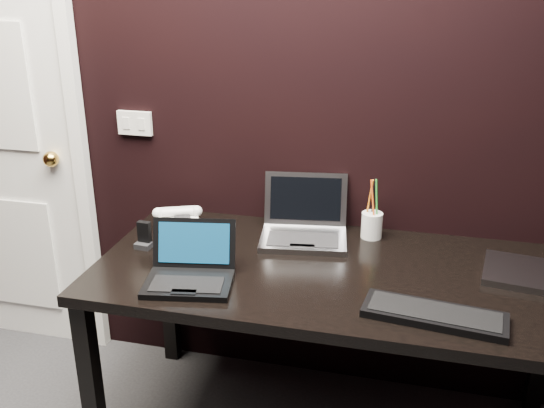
% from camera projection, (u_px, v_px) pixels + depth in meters
% --- Properties ---
extents(wall_back, '(4.00, 0.00, 4.00)m').
position_uv_depth(wall_back, '(279.00, 86.00, 2.35)').
color(wall_back, black).
rests_on(wall_back, ground).
extents(wall_switch, '(0.15, 0.02, 0.10)m').
position_uv_depth(wall_switch, '(135.00, 123.00, 2.54)').
color(wall_switch, silver).
rests_on(wall_switch, wall_back).
extents(desk, '(1.70, 0.80, 0.74)m').
position_uv_depth(desk, '(335.00, 289.00, 2.16)').
color(desk, black).
rests_on(desk, ground).
extents(netbook, '(0.33, 0.30, 0.18)m').
position_uv_depth(netbook, '(190.00, 271.00, 2.04)').
color(netbook, black).
rests_on(netbook, desk).
extents(silver_laptop, '(0.37, 0.34, 0.23)m').
position_uv_depth(silver_laptop, '(304.00, 228.00, 2.36)').
color(silver_laptop, gray).
rests_on(silver_laptop, desk).
extents(ext_keyboard, '(0.44, 0.20, 0.03)m').
position_uv_depth(ext_keyboard, '(434.00, 315.00, 1.83)').
color(ext_keyboard, black).
rests_on(ext_keyboard, desk).
extents(closed_laptop, '(0.38, 0.30, 0.02)m').
position_uv_depth(closed_laptop, '(537.00, 275.00, 2.06)').
color(closed_laptop, gray).
rests_on(closed_laptop, desk).
extents(desk_phone, '(0.21, 0.20, 0.10)m').
position_uv_depth(desk_phone, '(178.00, 219.00, 2.46)').
color(desk_phone, silver).
rests_on(desk_phone, desk).
extents(mobile_phone, '(0.06, 0.05, 0.10)m').
position_uv_depth(mobile_phone, '(144.00, 238.00, 2.29)').
color(mobile_phone, black).
rests_on(mobile_phone, desk).
extents(pen_cup, '(0.11, 0.11, 0.24)m').
position_uv_depth(pen_cup, '(372.00, 224.00, 2.36)').
color(pen_cup, silver).
rests_on(pen_cup, desk).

